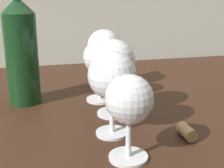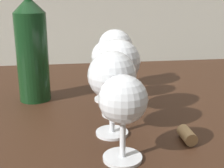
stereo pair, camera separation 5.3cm
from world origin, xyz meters
name	(u,v)px [view 1 (the left image)]	position (x,y,z in m)	size (l,w,h in m)	color
dining_table	(108,134)	(0.00, 0.00, 0.61)	(1.36, 0.78, 0.70)	#382114
wine_glass_white	(129,101)	(-0.03, -0.27, 0.80)	(0.07, 0.07, 0.13)	white
wine_glass_merlot	(112,76)	(-0.04, -0.18, 0.81)	(0.08, 0.08, 0.15)	white
wine_glass_port	(113,64)	(-0.01, -0.09, 0.81)	(0.09, 0.09, 0.16)	white
wine_glass_cabernet	(100,59)	(-0.02, 0.00, 0.80)	(0.08, 0.08, 0.14)	white
wine_glass_amber	(104,48)	(0.01, 0.09, 0.81)	(0.09, 0.09, 0.15)	white
wine_bottle	(21,49)	(-0.19, 0.03, 0.83)	(0.07, 0.07, 0.32)	#143819
cork	(187,132)	(0.09, -0.22, 0.71)	(0.02, 0.02, 0.04)	tan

